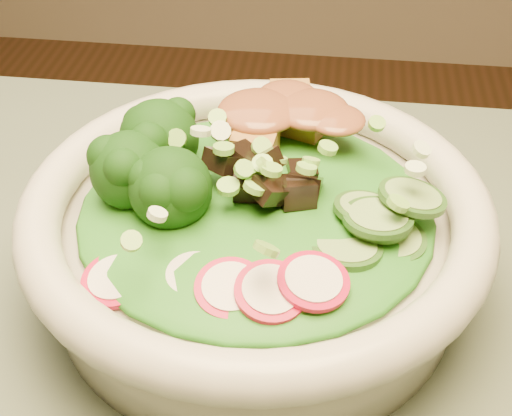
# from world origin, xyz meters

# --- Properties ---
(salad_bowl) EXTENTS (0.30, 0.30, 0.08)m
(salad_bowl) POSITION_xyz_m (0.12, 0.14, 0.79)
(salad_bowl) COLOR beige
(salad_bowl) RESTS_ON dining_table
(lettuce_bed) EXTENTS (0.23, 0.23, 0.03)m
(lettuce_bed) POSITION_xyz_m (0.12, 0.14, 0.82)
(lettuce_bed) COLOR #1D6A16
(lettuce_bed) RESTS_ON salad_bowl
(broccoli_florets) EXTENTS (0.09, 0.08, 0.05)m
(broccoli_florets) POSITION_xyz_m (0.05, 0.14, 0.84)
(broccoli_florets) COLOR black
(broccoli_florets) RESTS_ON salad_bowl
(radish_slices) EXTENTS (0.13, 0.05, 0.02)m
(radish_slices) POSITION_xyz_m (0.11, 0.06, 0.82)
(radish_slices) COLOR #B10D31
(radish_slices) RESTS_ON salad_bowl
(cucumber_slices) EXTENTS (0.08, 0.08, 0.04)m
(cucumber_slices) POSITION_xyz_m (0.19, 0.13, 0.83)
(cucumber_slices) COLOR #97BE69
(cucumber_slices) RESTS_ON salad_bowl
(mushroom_heap) EXTENTS (0.08, 0.08, 0.05)m
(mushroom_heap) POSITION_xyz_m (0.12, 0.15, 0.83)
(mushroom_heap) COLOR black
(mushroom_heap) RESTS_ON salad_bowl
(tofu_cubes) EXTENTS (0.11, 0.07, 0.04)m
(tofu_cubes) POSITION_xyz_m (0.13, 0.21, 0.83)
(tofu_cubes) COLOR #9B6433
(tofu_cubes) RESTS_ON salad_bowl
(peanut_sauce) EXTENTS (0.08, 0.06, 0.02)m
(peanut_sauce) POSITION_xyz_m (0.13, 0.21, 0.85)
(peanut_sauce) COLOR brown
(peanut_sauce) RESTS_ON tofu_cubes
(scallion_garnish) EXTENTS (0.22, 0.22, 0.03)m
(scallion_garnish) POSITION_xyz_m (0.12, 0.14, 0.84)
(scallion_garnish) COLOR #79BD43
(scallion_garnish) RESTS_ON salad_bowl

